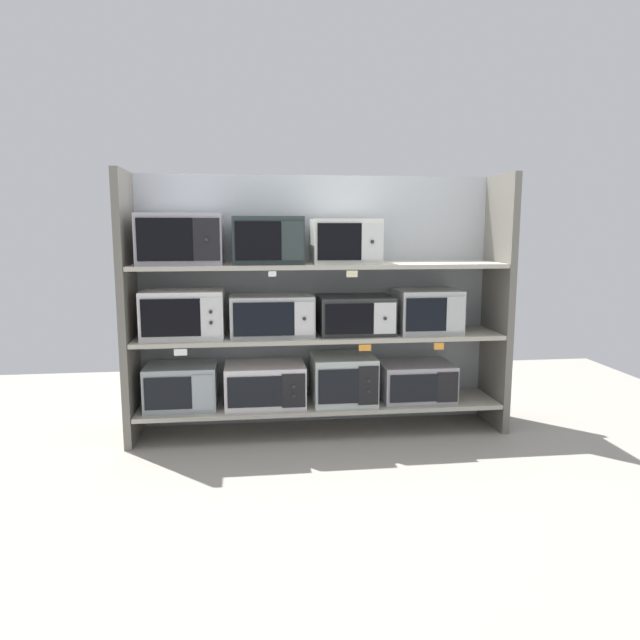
% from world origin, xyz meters
% --- Properties ---
extents(ground, '(6.55, 6.00, 0.02)m').
position_xyz_m(ground, '(0.00, -1.00, -0.01)').
color(ground, gray).
extents(back_panel, '(2.75, 0.04, 1.83)m').
position_xyz_m(back_panel, '(0.00, 0.26, 0.91)').
color(back_panel, '#9EA3A8').
rests_on(back_panel, ground).
extents(upright_left, '(0.05, 0.48, 1.83)m').
position_xyz_m(upright_left, '(-1.30, 0.00, 0.91)').
color(upright_left, '#68645B').
rests_on(upright_left, ground).
extents(upright_right, '(0.05, 0.48, 1.83)m').
position_xyz_m(upright_right, '(1.30, 0.00, 0.91)').
color(upright_right, '#68645B').
rests_on(upright_right, ground).
extents(shelf_0, '(2.55, 0.48, 0.03)m').
position_xyz_m(shelf_0, '(0.00, 0.00, 0.20)').
color(shelf_0, '#ADA899').
rests_on(shelf_0, ground).
extents(microwave_0, '(0.48, 0.36, 0.30)m').
position_xyz_m(microwave_0, '(-0.97, -0.00, 0.36)').
color(microwave_0, '#99A3A8').
rests_on(microwave_0, shelf_0).
extents(microwave_1, '(0.56, 0.40, 0.29)m').
position_xyz_m(microwave_1, '(-0.39, -0.00, 0.36)').
color(microwave_1, silver).
rests_on(microwave_1, shelf_0).
extents(microwave_2, '(0.44, 0.44, 0.34)m').
position_xyz_m(microwave_2, '(0.17, -0.00, 0.38)').
color(microwave_2, '#B3BDB8').
rests_on(microwave_2, shelf_0).
extents(microwave_3, '(0.52, 0.39, 0.27)m').
position_xyz_m(microwave_3, '(0.70, -0.00, 0.35)').
color(microwave_3, '#9E9AA2').
rests_on(microwave_3, shelf_0).
extents(shelf_1, '(2.55, 0.48, 0.03)m').
position_xyz_m(shelf_1, '(0.00, 0.00, 0.70)').
color(shelf_1, '#ADA899').
extents(microwave_4, '(0.55, 0.38, 0.32)m').
position_xyz_m(microwave_4, '(-0.94, -0.00, 0.87)').
color(microwave_4, silver).
rests_on(microwave_4, shelf_1).
extents(microwave_5, '(0.57, 0.37, 0.28)m').
position_xyz_m(microwave_5, '(-0.34, -0.00, 0.85)').
color(microwave_5, '#B6B7B6').
rests_on(microwave_5, shelf_1).
extents(microwave_6, '(0.52, 0.40, 0.27)m').
position_xyz_m(microwave_6, '(0.25, -0.00, 0.85)').
color(microwave_6, '#2C2E2D').
rests_on(microwave_6, shelf_1).
extents(microwave_7, '(0.44, 0.38, 0.31)m').
position_xyz_m(microwave_7, '(0.77, -0.00, 0.86)').
color(microwave_7, '#B4B7B6').
rests_on(microwave_7, shelf_1).
extents(price_tag_0, '(0.08, 0.00, 0.04)m').
position_xyz_m(price_tag_0, '(-0.94, -0.24, 0.66)').
color(price_tag_0, white).
extents(price_tag_1, '(0.08, 0.00, 0.04)m').
position_xyz_m(price_tag_1, '(0.28, -0.24, 0.65)').
color(price_tag_1, orange).
extents(price_tag_2, '(0.07, 0.00, 0.05)m').
position_xyz_m(price_tag_2, '(0.79, -0.24, 0.65)').
color(price_tag_2, orange).
extents(shelf_2, '(2.55, 0.48, 0.03)m').
position_xyz_m(shelf_2, '(0.00, 0.00, 1.19)').
color(shelf_2, '#ADA899').
extents(microwave_8, '(0.55, 0.42, 0.34)m').
position_xyz_m(microwave_8, '(-0.94, -0.00, 1.38)').
color(microwave_8, '#9F9BA6').
rests_on(microwave_8, shelf_2).
extents(microwave_9, '(0.47, 0.40, 0.32)m').
position_xyz_m(microwave_9, '(-0.36, -0.00, 1.37)').
color(microwave_9, '#283332').
rests_on(microwave_9, shelf_2).
extents(microwave_10, '(0.46, 0.37, 0.30)m').
position_xyz_m(microwave_10, '(0.17, -0.00, 1.36)').
color(microwave_10, silver).
rests_on(microwave_10, shelf_2).
extents(price_tag_3, '(0.05, 0.00, 0.03)m').
position_xyz_m(price_tag_3, '(-0.34, -0.24, 1.16)').
color(price_tag_3, white).
extents(price_tag_4, '(0.07, 0.00, 0.04)m').
position_xyz_m(price_tag_4, '(0.18, -0.24, 1.15)').
color(price_tag_4, beige).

